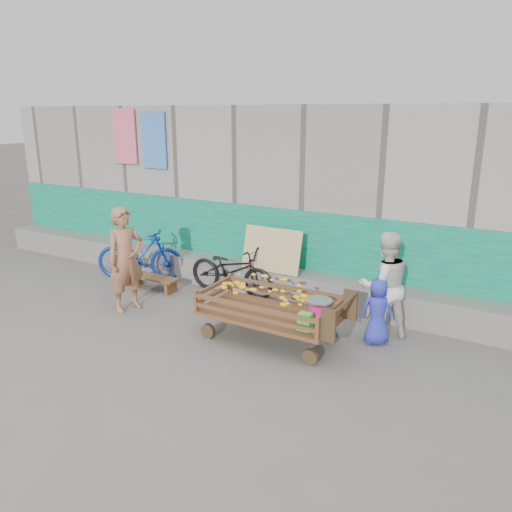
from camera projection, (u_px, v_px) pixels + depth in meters
The scene contains 9 objects.
ground at pixel (168, 347), 6.37m from camera, with size 80.00×80.00×0.00m, color #605D58.
building_wall at pixel (304, 191), 9.33m from camera, with size 12.00×3.50×3.00m.
banana_cart at pixel (266, 300), 6.42m from camera, with size 1.94×0.89×0.83m.
bench at pixel (153, 280), 8.39m from camera, with size 0.94×0.28×0.23m.
vendor_man at pixel (126, 260), 7.38m from camera, with size 0.57×0.38×1.58m, color #976241.
woman at pixel (384, 285), 6.49m from camera, with size 0.70×0.54×1.44m, color silver.
child at pixel (377, 311), 6.37m from camera, with size 0.43×0.28×0.88m, color #2733B0.
bicycle_dark at pixel (231, 270), 8.13m from camera, with size 0.54×1.56×0.82m, color black.
bicycle_blue at pixel (140, 254), 8.81m from camera, with size 0.44×1.56×0.94m, color navy.
Camera 1 is at (3.87, -4.46, 2.90)m, focal length 35.00 mm.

